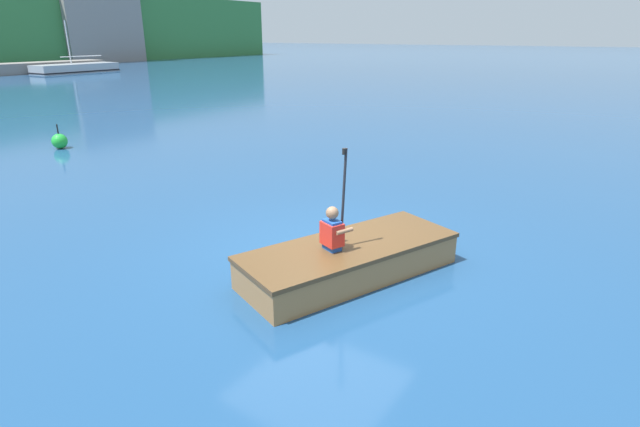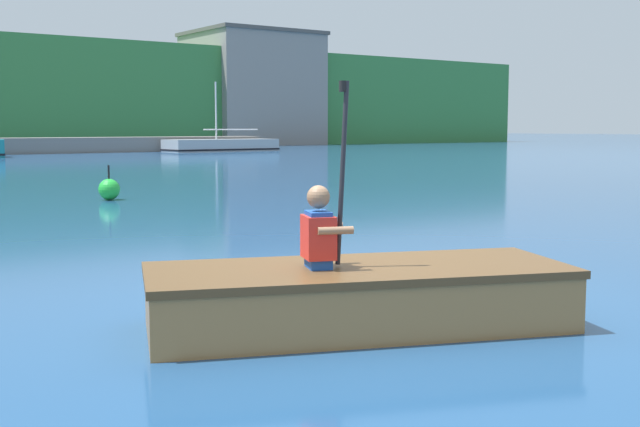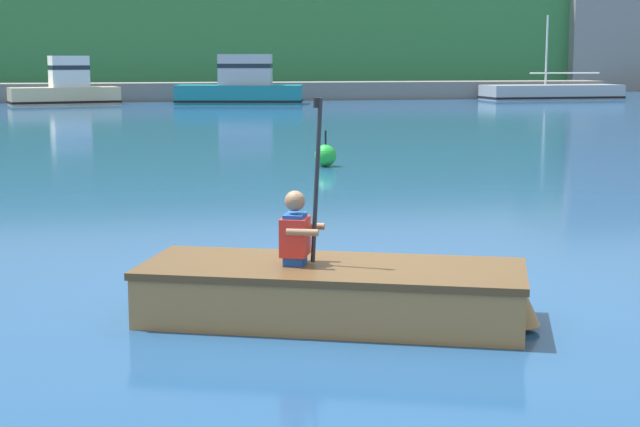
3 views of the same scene
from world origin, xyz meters
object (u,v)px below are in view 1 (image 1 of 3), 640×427
(moored_boat_dock_east_inner, at_px, (76,68))
(channel_buoy, at_px, (60,141))
(rowboat_foreground, at_px, (352,257))
(person_paddler, at_px, (333,230))

(moored_boat_dock_east_inner, xyz_separation_m, channel_buoy, (-17.86, -28.45, -0.13))
(moored_boat_dock_east_inner, relative_size, rowboat_foreground, 2.17)
(person_paddler, distance_m, channel_buoy, 11.53)
(rowboat_foreground, distance_m, channel_buoy, 11.58)
(person_paddler, bearing_deg, channel_buoy, 77.01)
(channel_buoy, bearing_deg, rowboat_foreground, -101.29)
(moored_boat_dock_east_inner, height_order, rowboat_foreground, moored_boat_dock_east_inner)
(channel_buoy, bearing_deg, person_paddler, -102.99)
(moored_boat_dock_east_inner, distance_m, channel_buoy, 33.59)
(rowboat_foreground, relative_size, person_paddler, 2.45)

